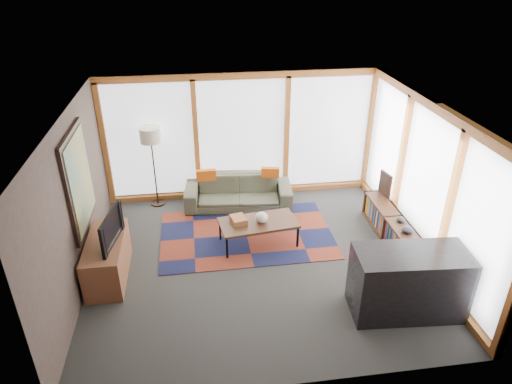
{
  "coord_description": "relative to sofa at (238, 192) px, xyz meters",
  "views": [
    {
      "loc": [
        -0.93,
        -6.16,
        4.6
      ],
      "look_at": [
        0.0,
        0.4,
        1.1
      ],
      "focal_mm": 32.0,
      "sensor_mm": 36.0,
      "label": 1
    }
  ],
  "objects": [
    {
      "name": "ground",
      "position": [
        0.14,
        -1.94,
        -0.31
      ],
      "size": [
        5.5,
        5.5,
        0.0
      ],
      "primitive_type": "plane",
      "color": "#282826",
      "rests_on": "ground"
    },
    {
      "name": "room_envelope",
      "position": [
        0.64,
        -1.37,
        1.23
      ],
      "size": [
        5.52,
        5.02,
        2.62
      ],
      "color": "#3B2F29",
      "rests_on": "ground"
    },
    {
      "name": "rug",
      "position": [
        0.03,
        -1.11,
        -0.3
      ],
      "size": [
        3.11,
        2.01,
        0.01
      ],
      "primitive_type": "cube",
      "rotation": [
        0.0,
        0.0,
        0.0
      ],
      "color": "maroon",
      "rests_on": "ground"
    },
    {
      "name": "sofa",
      "position": [
        0.0,
        0.0,
        0.0
      ],
      "size": [
        2.19,
        1.03,
        0.62
      ],
      "primitive_type": "imported",
      "rotation": [
        0.0,
        0.0,
        -0.1
      ],
      "color": "#3D4130",
      "rests_on": "ground"
    },
    {
      "name": "pillow_left",
      "position": [
        -0.63,
        0.01,
        0.42
      ],
      "size": [
        0.39,
        0.13,
        0.21
      ],
      "primitive_type": "cube",
      "rotation": [
        0.0,
        0.0,
        0.03
      ],
      "color": "#B54C0D",
      "rests_on": "sofa"
    },
    {
      "name": "pillow_right",
      "position": [
        0.64,
        -0.03,
        0.41
      ],
      "size": [
        0.38,
        0.17,
        0.2
      ],
      "primitive_type": "cube",
      "rotation": [
        0.0,
        0.0,
        -0.19
      ],
      "color": "#B54C0D",
      "rests_on": "sofa"
    },
    {
      "name": "floor_lamp",
      "position": [
        -1.63,
        0.3,
        0.51
      ],
      "size": [
        0.41,
        0.41,
        1.65
      ],
      "primitive_type": null,
      "color": "black",
      "rests_on": "ground"
    },
    {
      "name": "coffee_table",
      "position": [
        0.2,
        -1.41,
        -0.09
      ],
      "size": [
        1.41,
        0.83,
        0.44
      ],
      "primitive_type": null,
      "rotation": [
        0.0,
        0.0,
        0.13
      ],
      "color": "#342513",
      "rests_on": "ground"
    },
    {
      "name": "book_stack",
      "position": [
        -0.14,
        -1.38,
        0.19
      ],
      "size": [
        0.3,
        0.35,
        0.1
      ],
      "primitive_type": "cube",
      "rotation": [
        0.0,
        0.0,
        0.21
      ],
      "color": "brown",
      "rests_on": "coffee_table"
    },
    {
      "name": "vase",
      "position": [
        0.25,
        -1.43,
        0.23
      ],
      "size": [
        0.27,
        0.27,
        0.19
      ],
      "primitive_type": "ellipsoid",
      "rotation": [
        0.0,
        0.0,
        0.24
      ],
      "color": "beige",
      "rests_on": "coffee_table"
    },
    {
      "name": "bookshelf",
      "position": [
        2.57,
        -1.63,
        -0.06
      ],
      "size": [
        0.36,
        1.97,
        0.49
      ],
      "primitive_type": null,
      "color": "#342513",
      "rests_on": "ground"
    },
    {
      "name": "bowl_a",
      "position": [
        2.57,
        -2.16,
        0.23
      ],
      "size": [
        0.25,
        0.25,
        0.1
      ],
      "primitive_type": "ellipsoid",
      "rotation": [
        0.0,
        0.0,
        -0.25
      ],
      "color": "black",
      "rests_on": "bookshelf"
    },
    {
      "name": "bowl_b",
      "position": [
        2.61,
        -1.83,
        0.22
      ],
      "size": [
        0.15,
        0.15,
        0.07
      ],
      "primitive_type": "ellipsoid",
      "rotation": [
        0.0,
        0.0,
        -0.0
      ],
      "color": "black",
      "rests_on": "bookshelf"
    },
    {
      "name": "shelf_picture",
      "position": [
        2.71,
        -0.83,
        0.41
      ],
      "size": [
        0.1,
        0.35,
        0.45
      ],
      "primitive_type": "cube",
      "rotation": [
        0.0,
        0.0,
        0.18
      ],
      "color": "black",
      "rests_on": "bookshelf"
    },
    {
      "name": "tv_console",
      "position": [
        -2.28,
        -2.0,
        0.02
      ],
      "size": [
        0.56,
        1.33,
        0.67
      ],
      "primitive_type": "cube",
      "color": "brown",
      "rests_on": "ground"
    },
    {
      "name": "television",
      "position": [
        -2.2,
        -2.04,
        0.62
      ],
      "size": [
        0.28,
        0.91,
        0.52
      ],
      "primitive_type": "imported",
      "rotation": [
        0.0,
        0.0,
        1.38
      ],
      "color": "black",
      "rests_on": "tv_console"
    },
    {
      "name": "bar_counter",
      "position": [
        2.04,
        -3.39,
        0.18
      ],
      "size": [
        1.6,
        0.84,
        0.99
      ],
      "primitive_type": "cube",
      "rotation": [
        0.0,
        0.0,
        -0.07
      ],
      "color": "black",
      "rests_on": "ground"
    }
  ]
}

